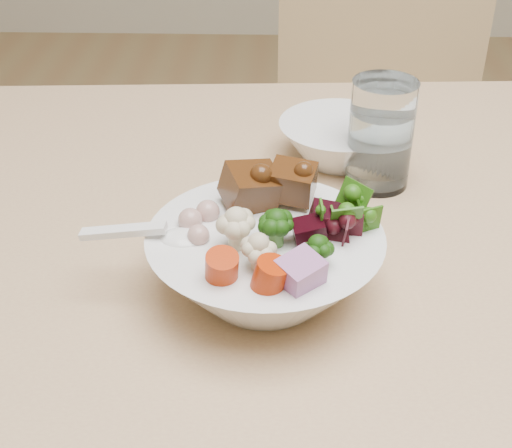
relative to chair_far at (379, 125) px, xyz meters
The scene contains 5 objects.
chair_far is the anchor object (origin of this frame).
food_bowl 0.86m from the chair_far, 105.28° to the right, with size 0.22×0.22×0.12m.
soup_spoon 0.91m from the chair_far, 110.92° to the right, with size 0.12×0.04×0.02m.
water_glass 0.65m from the chair_far, 98.82° to the right, with size 0.07×0.07×0.13m.
side_bowl 0.60m from the chair_far, 103.85° to the right, with size 0.15×0.15×0.05m, color white, non-canonical shape.
Camera 1 is at (-0.36, -0.47, 1.16)m, focal length 50.00 mm.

